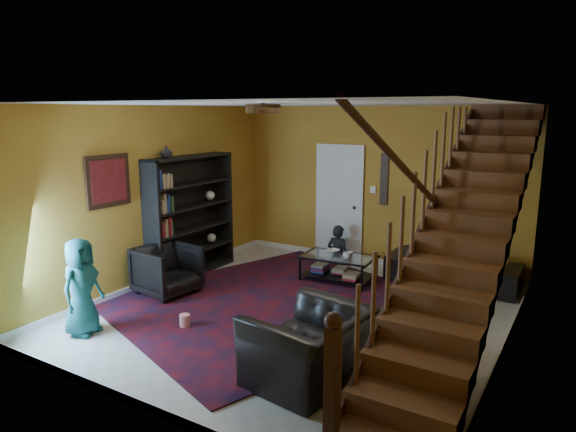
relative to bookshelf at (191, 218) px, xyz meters
name	(u,v)px	position (x,y,z in m)	size (l,w,h in m)	color
floor	(298,313)	(2.40, -0.60, -0.96)	(5.50, 5.50, 0.00)	beige
room	(270,269)	(1.07, 0.73, -0.91)	(5.50, 5.50, 5.50)	#B18E27
staircase	(464,233)	(4.53, -0.60, 0.43)	(0.95, 5.02, 3.18)	brown
bookshelf	(191,218)	(0.00, 0.00, 0.00)	(0.35, 1.80, 2.00)	black
door	(339,204)	(1.70, 2.12, 0.06)	(0.82, 0.05, 2.05)	silver
framed_picture	(108,181)	(-0.17, -1.50, 0.79)	(0.04, 0.74, 0.74)	maroon
wall_hanging	(384,179)	(2.55, 2.13, 0.59)	(0.14, 0.03, 0.90)	black
ceiling_fixture	(263,109)	(2.40, -1.40, 1.78)	(0.40, 0.40, 0.10)	#3F2814
rug	(272,302)	(1.90, -0.46, -0.95)	(3.65, 4.18, 0.02)	#4F0E14
sofa	(452,267)	(3.90, 1.70, -0.67)	(2.02, 0.79, 0.59)	black
armchair_left	(167,270)	(0.35, -0.96, -0.59)	(0.80, 0.82, 0.75)	black
armchair_right	(310,347)	(3.41, -2.09, -0.59)	(1.17, 1.02, 0.76)	black
person_adult_a	(338,257)	(1.88, 1.75, -0.83)	(0.43, 0.28, 1.18)	black
person_adult_b	(453,268)	(3.90, 1.75, -0.71)	(0.69, 0.53, 1.41)	black
person_child	(81,287)	(0.45, -2.52, -0.36)	(0.59, 0.39, 1.22)	#1A5E64
coffee_table	(338,267)	(2.30, 0.89, -0.72)	(1.18, 0.75, 0.43)	black
cup_a	(347,256)	(2.48, 0.81, -0.48)	(0.13, 0.13, 0.10)	#999999
cup_b	(350,254)	(2.49, 0.91, -0.49)	(0.09, 0.09, 0.09)	#999999
bowl	(333,251)	(2.14, 1.02, -0.50)	(0.21, 0.21, 0.05)	#999999
vase	(166,152)	(0.00, -0.50, 1.13)	(0.18, 0.18, 0.19)	#999999
popcorn_bucket	(185,320)	(1.41, -1.75, -0.87)	(0.14, 0.14, 0.16)	red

